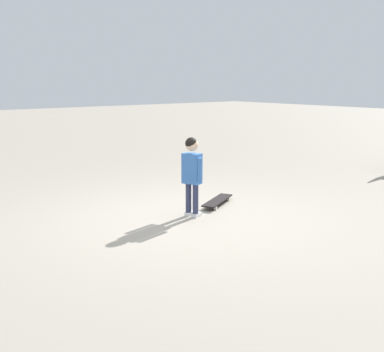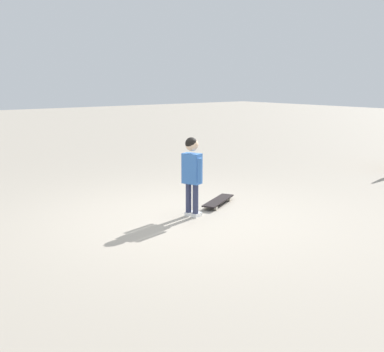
% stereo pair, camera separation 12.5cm
% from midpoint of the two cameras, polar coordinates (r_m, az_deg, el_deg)
% --- Properties ---
extents(ground_plane, '(50.00, 50.00, 0.00)m').
position_cam_midpoint_polar(ground_plane, '(6.17, -1.93, -5.23)').
color(ground_plane, '#9E9384').
extents(child_person, '(0.24, 0.41, 1.06)m').
position_cam_midpoint_polar(child_person, '(6.12, -0.58, 0.98)').
color(child_person, '#2D3351').
rests_on(child_person, ground).
extents(skateboard, '(0.79, 0.54, 0.07)m').
position_cam_midpoint_polar(skateboard, '(6.84, 2.59, -3.02)').
color(skateboard, black).
rests_on(skateboard, ground).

